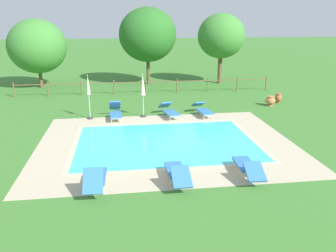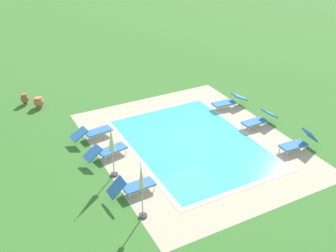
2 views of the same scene
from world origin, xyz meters
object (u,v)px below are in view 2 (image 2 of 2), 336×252
Objects in this scene: sun_lounger_south_far at (93,132)px; patio_umbrella_closed_row_west at (112,143)px; sun_lounger_north_end at (228,102)px; terracotta_urn_by_tree at (25,99)px; sun_lounger_north_mid at (259,120)px; sun_lounger_south_near_corner at (107,151)px; terracotta_urn_near_fence at (39,102)px; sun_lounger_north_near_steps at (298,142)px; sun_lounger_north_far at (133,186)px; patio_umbrella_closed_row_mid_west at (142,184)px.

sun_lounger_south_far is 0.89× the size of patio_umbrella_closed_row_west.
sun_lounger_north_end reaches higher than terracotta_urn_by_tree.
sun_lounger_north_mid is 0.97× the size of sun_lounger_south_near_corner.
sun_lounger_north_mid is 3.35× the size of terracotta_urn_near_fence.
sun_lounger_north_end is at bearing 3.26° from sun_lounger_north_near_steps.
patio_umbrella_closed_row_west is at bearing -170.00° from terracotta_urn_near_fence.
sun_lounger_north_mid reaches higher than sun_lounger_north_end.
patio_umbrella_closed_row_west reaches higher than sun_lounger_north_end.
terracotta_urn_by_tree is (0.80, 0.62, 0.01)m from terracotta_urn_near_fence.
sun_lounger_south_near_corner is 3.36× the size of terracotta_urn_by_tree.
patio_umbrella_closed_row_mid_west is at bearing 172.02° from sun_lounger_north_far.
sun_lounger_north_near_steps is 2.67m from sun_lounger_north_mid.
sun_lounger_south_near_corner reaches higher than terracotta_urn_near_fence.
patio_umbrella_closed_row_west is 3.92× the size of terracotta_urn_near_fence.
sun_lounger_north_mid is 0.96× the size of sun_lounger_south_far.
sun_lounger_north_end is 8.02m from sun_lounger_south_near_corner.
terracotta_urn_by_tree is at bearing 43.53° from sun_lounger_north_near_steps.
patio_umbrella_closed_row_west is 8.26m from terracotta_urn_near_fence.
terracotta_urn_near_fence is 1.01m from terracotta_urn_by_tree.
sun_lounger_north_mid is at bearing -75.45° from sun_lounger_north_far.
sun_lounger_north_mid is 1.04× the size of sun_lounger_north_far.
sun_lounger_north_far is 2.94m from sun_lounger_south_near_corner.
sun_lounger_north_mid is at bearing -67.09° from patio_umbrella_closed_row_mid_west.
sun_lounger_north_near_steps is 0.79× the size of patio_umbrella_closed_row_mid_west.
patio_umbrella_closed_row_west reaches higher than terracotta_urn_by_tree.
terracotta_urn_near_fence is at bearing 43.93° from sun_lounger_north_near_steps.
patio_umbrella_closed_row_mid_west is at bearing 112.91° from sun_lounger_north_mid.
patio_umbrella_closed_row_mid_west is (-2.91, -0.01, -0.08)m from patio_umbrella_closed_row_west.
sun_lounger_north_near_steps reaches higher than terracotta_urn_by_tree.
terracotta_urn_near_fence is (4.98, 9.48, -0.02)m from sun_lounger_north_end.
patio_umbrella_closed_row_west is (-3.33, 0.20, 1.25)m from sun_lounger_south_far.
patio_umbrella_closed_row_west is at bearing 110.78° from sun_lounger_north_end.
sun_lounger_south_far is at bearing -3.37° from patio_umbrella_closed_row_west.
patio_umbrella_closed_row_west is (1.52, 0.21, 1.22)m from sun_lounger_north_far.
terracotta_urn_near_fence is at bearing 52.10° from sun_lounger_north_mid.
patio_umbrella_closed_row_west is at bearing -166.99° from terracotta_urn_by_tree.
sun_lounger_north_far reaches higher than sun_lounger_south_far.
sun_lounger_north_end is 0.98× the size of sun_lounger_south_far.
sun_lounger_south_near_corner is at bearing -2.69° from patio_umbrella_closed_row_mid_west.
patio_umbrella_closed_row_west reaches higher than terracotta_urn_near_fence.
sun_lounger_north_near_steps is at bearing -113.46° from sun_lounger_south_near_corner.
sun_lounger_north_end is at bearing -53.46° from patio_umbrella_closed_row_mid_west.
patio_umbrella_closed_row_mid_west is 3.94× the size of terracotta_urn_near_fence.
sun_lounger_south_far is 0.88× the size of patio_umbrella_closed_row_mid_west.
sun_lounger_north_end is 7.87m from sun_lounger_south_far.
sun_lounger_south_far is at bearing 70.87° from sun_lounger_north_mid.
sun_lounger_south_far is at bearing -161.09° from terracotta_urn_near_fence.
patio_umbrella_closed_row_mid_west is at bearing -172.55° from terracotta_urn_near_fence.
sun_lounger_north_end is (5.17, 0.29, -0.04)m from sun_lounger_north_near_steps.
sun_lounger_south_near_corner is 0.88× the size of patio_umbrella_closed_row_mid_west.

